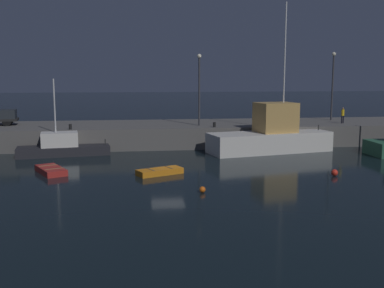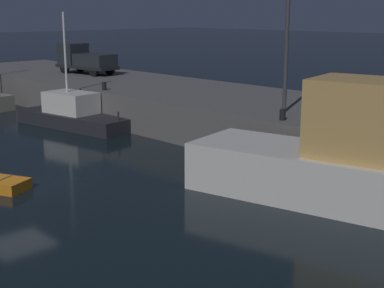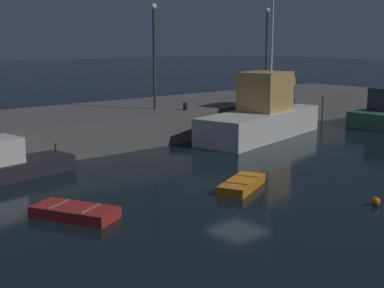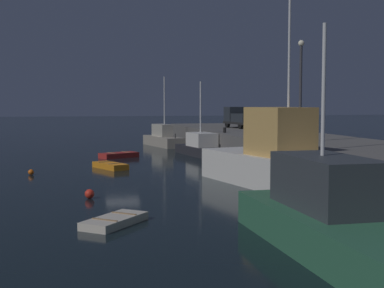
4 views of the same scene
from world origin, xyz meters
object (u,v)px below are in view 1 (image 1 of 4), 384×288
(fishing_trawler_red, at_px, (271,136))
(bollard_west, at_px, (70,127))
(rowboat_white_mid, at_px, (160,172))
(mooring_buoy_near, at_px, (335,173))
(mooring_buoy_mid, at_px, (202,190))
(lamp_post_west, at_px, (199,84))
(lamp_post_east, at_px, (333,81))
(dockworker, at_px, (343,114))
(dinghy_red_small, at_px, (51,170))
(fishing_boat_white, at_px, (62,147))
(bollard_central, at_px, (214,125))

(fishing_trawler_red, distance_m, bollard_west, 19.16)
(rowboat_white_mid, bearing_deg, mooring_buoy_near, -9.41)
(mooring_buoy_mid, bearing_deg, lamp_post_west, 82.50)
(lamp_post_east, relative_size, bollard_west, 15.27)
(mooring_buoy_near, distance_m, dockworker, 17.43)
(bollard_west, bearing_deg, mooring_buoy_near, -33.16)
(lamp_post_east, height_order, dockworker, lamp_post_east)
(rowboat_white_mid, bearing_deg, fishing_trawler_red, 38.14)
(rowboat_white_mid, bearing_deg, lamp_post_west, 69.84)
(dinghy_red_small, bearing_deg, fishing_boat_white, 92.19)
(dinghy_red_small, height_order, bollard_west, bollard_west)
(bollard_west, xyz_separation_m, bollard_central, (13.94, 0.05, -0.00))
(dockworker, relative_size, bollard_central, 3.39)
(fishing_trawler_red, bearing_deg, mooring_buoy_near, -82.12)
(mooring_buoy_mid, relative_size, dockworker, 0.23)
(lamp_post_west, bearing_deg, fishing_trawler_red, -34.89)
(bollard_west, bearing_deg, mooring_buoy_mid, -58.82)
(rowboat_white_mid, distance_m, lamp_post_east, 27.38)
(dockworker, bearing_deg, fishing_trawler_red, -153.87)
(rowboat_white_mid, xyz_separation_m, dinghy_red_small, (-8.06, 1.43, 0.01))
(dinghy_red_small, xyz_separation_m, mooring_buoy_near, (20.67, -3.52, 0.02))
(dinghy_red_small, height_order, dockworker, dockworker)
(fishing_boat_white, bearing_deg, dinghy_red_small, -87.81)
(bollard_west, bearing_deg, dockworker, 4.01)
(fishing_boat_white, bearing_deg, fishing_trawler_red, -1.68)
(rowboat_white_mid, xyz_separation_m, mooring_buoy_near, (12.61, -2.09, 0.03))
(lamp_post_east, bearing_deg, fishing_trawler_red, -139.79)
(rowboat_white_mid, bearing_deg, fishing_boat_white, 131.95)
(dinghy_red_small, xyz_separation_m, dockworker, (28.42, 11.84, 2.88))
(mooring_buoy_near, bearing_deg, lamp_post_west, 117.14)
(mooring_buoy_near, height_order, dockworker, dockworker)
(rowboat_white_mid, bearing_deg, bollard_central, 61.77)
(rowboat_white_mid, xyz_separation_m, bollard_west, (-7.86, 11.29, 2.16))
(dockworker, distance_m, bollard_west, 28.29)
(lamp_post_east, relative_size, bollard_central, 15.27)
(dockworker, bearing_deg, bollard_west, -175.99)
(dinghy_red_small, distance_m, lamp_post_west, 18.46)
(dinghy_red_small, height_order, lamp_post_west, lamp_post_west)
(bollard_central, bearing_deg, rowboat_white_mid, -118.23)
(fishing_trawler_red, height_order, lamp_post_east, fishing_trawler_red)
(lamp_post_east, distance_m, bollard_central, 16.13)
(mooring_buoy_near, bearing_deg, dockworker, 63.22)
(lamp_post_west, height_order, dockworker, lamp_post_west)
(rowboat_white_mid, relative_size, bollard_west, 7.17)
(fishing_boat_white, relative_size, dinghy_red_small, 2.28)
(bollard_west, relative_size, bollard_central, 1.00)
(lamp_post_east, bearing_deg, bollard_central, -159.47)
(bollard_central, bearing_deg, dockworker, 7.69)
(dockworker, height_order, bollard_central, dockworker)
(lamp_post_west, bearing_deg, fishing_boat_white, -163.83)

